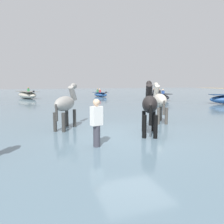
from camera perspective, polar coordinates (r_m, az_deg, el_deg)
ground_plane at (r=7.87m, az=5.34°, el=-7.62°), size 120.00×120.00×0.00m
water_surface at (r=17.32m, az=-8.26°, el=1.24°), size 90.00×90.00×0.25m
horse_lead_black at (r=7.78m, az=9.79°, el=1.67°), size 1.18×1.92×2.15m
horse_trailing_grey at (r=8.76m, az=-12.01°, el=1.90°), size 1.30×1.76×2.05m
horse_flank_pinto at (r=10.28m, az=12.33°, el=2.83°), size 0.91×1.91×2.08m
boat_mid_channel at (r=26.42m, az=-21.32°, el=4.20°), size 2.82×4.30×1.29m
boat_distant_west at (r=22.91m, az=11.98°, el=3.96°), size 1.47×3.32×1.17m
boat_far_offshore at (r=27.73m, az=-3.03°, el=4.62°), size 1.65×2.69×1.02m
person_onlooker_left at (r=6.21m, az=-4.04°, el=-3.58°), size 0.37×0.30×1.63m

